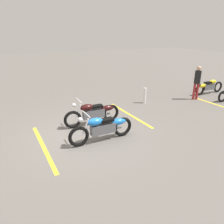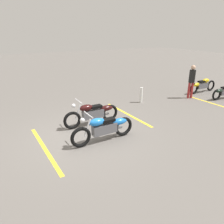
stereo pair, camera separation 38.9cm
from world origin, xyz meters
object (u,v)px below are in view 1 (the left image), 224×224
(motorcycle_bright_foreground, at_px, (103,127))
(motorcycle_row_center, at_px, (209,86))
(bystander_near_row, at_px, (197,81))
(bollard_post, at_px, (145,96))
(motorcycle_dark_foreground, at_px, (94,113))

(motorcycle_bright_foreground, bearing_deg, motorcycle_row_center, -163.24)
(motorcycle_row_center, bearing_deg, bystander_near_row, -163.50)
(bystander_near_row, xyz_separation_m, bollard_post, (-2.70, 0.68, -0.59))
(motorcycle_bright_foreground, height_order, bystander_near_row, bystander_near_row)
(motorcycle_dark_foreground, xyz_separation_m, bollard_post, (3.21, 1.28, -0.08))
(motorcycle_bright_foreground, xyz_separation_m, motorcycle_dark_foreground, (0.23, 1.38, 0.00))
(motorcycle_row_center, xyz_separation_m, bystander_near_row, (-1.46, -0.45, 0.54))
(bystander_near_row, bearing_deg, bollard_post, -82.69)
(motorcycle_bright_foreground, bearing_deg, bollard_post, -143.23)
(motorcycle_bright_foreground, relative_size, bollard_post, 2.94)
(motorcycle_dark_foreground, xyz_separation_m, motorcycle_row_center, (7.38, 1.05, -0.03))
(motorcycle_dark_foreground, distance_m, motorcycle_row_center, 7.45)
(motorcycle_bright_foreground, relative_size, motorcycle_row_center, 1.07)
(motorcycle_dark_foreground, bearing_deg, motorcycle_row_center, -171.84)
(motorcycle_bright_foreground, distance_m, motorcycle_row_center, 7.99)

